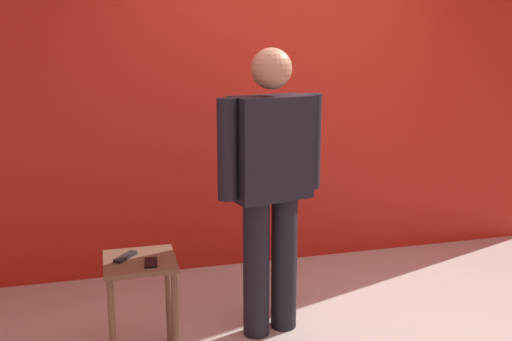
# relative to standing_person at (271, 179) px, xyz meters

# --- Properties ---
(back_wall_red) EXTENTS (5.09, 0.12, 3.24)m
(back_wall_red) POSITION_rel_standing_person_xyz_m (0.43, 1.22, 0.61)
(back_wall_red) COLOR #B5261B
(back_wall_red) RESTS_ON ground_plane
(standing_person) EXTENTS (0.72, 0.35, 1.81)m
(standing_person) POSITION_rel_standing_person_xyz_m (0.00, 0.00, 0.00)
(standing_person) COLOR black
(standing_person) RESTS_ON ground_plane
(side_table) EXTENTS (0.40, 0.40, 0.64)m
(side_table) POSITION_rel_standing_person_xyz_m (-0.82, -0.16, -0.52)
(side_table) COLOR brown
(side_table) RESTS_ON ground_plane
(cell_phone) EXTENTS (0.08, 0.15, 0.01)m
(cell_phone) POSITION_rel_standing_person_xyz_m (-0.77, -0.24, -0.37)
(cell_phone) COLOR black
(cell_phone) RESTS_ON side_table
(tv_remote) EXTENTS (0.14, 0.16, 0.02)m
(tv_remote) POSITION_rel_standing_person_xyz_m (-0.90, -0.13, -0.37)
(tv_remote) COLOR black
(tv_remote) RESTS_ON side_table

